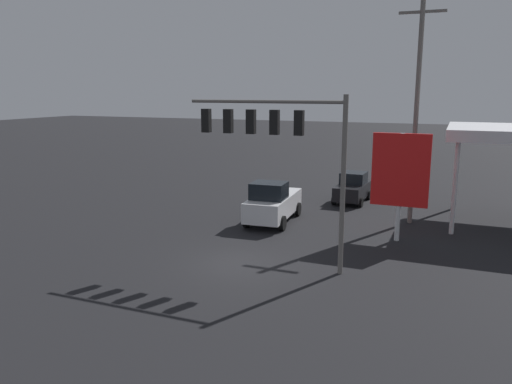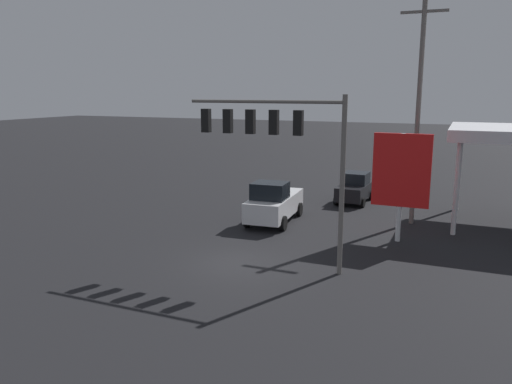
# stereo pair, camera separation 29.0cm
# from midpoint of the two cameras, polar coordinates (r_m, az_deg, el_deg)

# --- Properties ---
(ground_plane) EXTENTS (200.00, 200.00, 0.00)m
(ground_plane) POSITION_cam_midpoint_polar(r_m,az_deg,el_deg) (21.74, -2.41, -8.09)
(ground_plane) COLOR black
(traffic_signal_assembly) EXTENTS (6.74, 0.43, 7.15)m
(traffic_signal_assembly) POSITION_cam_midpoint_polar(r_m,az_deg,el_deg) (20.38, 1.94, 6.42)
(traffic_signal_assembly) COLOR slate
(traffic_signal_assembly) RESTS_ON ground
(utility_pole) EXTENTS (2.40, 0.26, 11.90)m
(utility_pole) POSITION_cam_midpoint_polar(r_m,az_deg,el_deg) (28.48, 17.58, 8.87)
(utility_pole) COLOR slate
(utility_pole) RESTS_ON ground
(price_sign) EXTENTS (2.72, 0.27, 5.30)m
(price_sign) POSITION_cam_midpoint_polar(r_m,az_deg,el_deg) (25.02, 15.86, 2.21)
(price_sign) COLOR silver
(price_sign) RESTS_ON ground
(hatchback_crossing) EXTENTS (2.07, 3.86, 1.97)m
(hatchback_crossing) POSITION_cam_midpoint_polar(r_m,az_deg,el_deg) (33.75, 10.73, 0.47)
(hatchback_crossing) COLOR black
(hatchback_crossing) RESTS_ON ground
(pickup_parked) EXTENTS (2.53, 5.32, 2.40)m
(pickup_parked) POSITION_cam_midpoint_polar(r_m,az_deg,el_deg) (28.01, 1.63, -1.24)
(pickup_parked) COLOR silver
(pickup_parked) RESTS_ON ground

